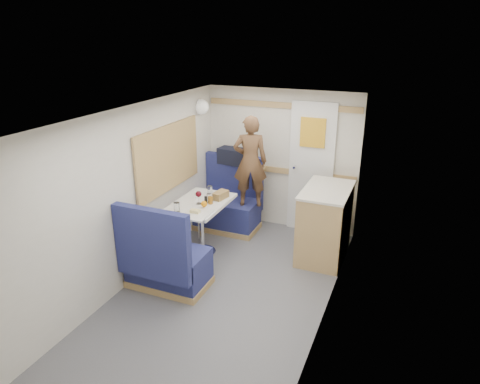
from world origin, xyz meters
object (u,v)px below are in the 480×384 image
at_px(tray, 197,214).
at_px(wine_glass, 199,195).
at_px(tumbler_left, 177,207).
at_px(dome_light, 201,107).
at_px(orange_fruit, 204,204).
at_px(dinette_table, 201,213).
at_px(person, 250,162).
at_px(tumbler_mid, 210,190).
at_px(salt_grinder, 196,195).
at_px(cheese_block, 195,211).
at_px(pepper_grinder, 206,200).
at_px(galley_counter, 325,222).
at_px(duffel_bag, 235,156).
at_px(bench_far, 229,208).
at_px(bread_loaf, 220,195).
at_px(beer_glass, 210,200).
at_px(tumbler_right, 209,198).
at_px(bench_near, 165,264).

bearing_deg(tray, wine_glass, 114.19).
relative_size(tray, tumbler_left, 3.22).
bearing_deg(dome_light, orange_fruit, -62.43).
relative_size(dinette_table, person, 0.73).
bearing_deg(tumbler_mid, salt_grinder, -113.15).
distance_m(dinette_table, orange_fruit, 0.30).
distance_m(cheese_block, tumbler_mid, 0.68).
xyz_separation_m(tray, pepper_grinder, (-0.06, 0.35, 0.04)).
bearing_deg(cheese_block, galley_counter, 33.89).
bearing_deg(salt_grinder, duffel_bag, 84.18).
xyz_separation_m(dome_light, tray, (0.54, -1.21, -1.02)).
bearing_deg(tumbler_left, bench_far, 84.72).
height_order(pepper_grinder, bread_loaf, pepper_grinder).
xyz_separation_m(bench_far, orange_fruit, (0.14, -1.02, 0.48)).
xyz_separation_m(person, beer_glass, (-0.23, -0.76, -0.31)).
height_order(galley_counter, cheese_block, galley_counter).
bearing_deg(tumbler_right, bench_far, 97.50).
relative_size(tray, tumbler_mid, 3.48).
xyz_separation_m(beer_glass, bread_loaf, (0.04, 0.20, -0.00)).
xyz_separation_m(wine_glass, bread_loaf, (0.17, 0.26, -0.08)).
distance_m(bench_far, tumbler_left, 1.33).
height_order(tray, wine_glass, wine_glass).
distance_m(bench_far, dome_light, 1.50).
relative_size(tray, bread_loaf, 1.69).
xyz_separation_m(orange_fruit, cheese_block, (-0.02, -0.20, -0.02)).
height_order(galley_counter, pepper_grinder, galley_counter).
bearing_deg(bread_loaf, tumbler_mid, 153.30).
height_order(dinette_table, tumbler_right, tumbler_right).
height_order(bench_near, pepper_grinder, bench_near).
xyz_separation_m(wine_glass, tumbler_left, (-0.12, -0.32, -0.06)).
bearing_deg(galley_counter, person, 168.79).
bearing_deg(dome_light, tumbler_mid, -55.63).
distance_m(bench_near, tumbler_mid, 1.27).
distance_m(person, beer_glass, 0.86).
bearing_deg(tumbler_right, tumbler_left, -117.84).
bearing_deg(tray, galley_counter, 34.72).
bearing_deg(wine_glass, cheese_block, -69.82).
height_order(wine_glass, bread_loaf, wine_glass).
height_order(dome_light, tray, dome_light).
relative_size(dome_light, beer_glass, 2.13).
distance_m(dome_light, tumbler_right, 1.36).
height_order(bench_far, tray, bench_far).
bearing_deg(dinette_table, tumbler_right, 23.18).
bearing_deg(tumbler_right, galley_counter, 20.33).
xyz_separation_m(dinette_table, wine_glass, (0.01, -0.05, 0.28)).
bearing_deg(salt_grinder, cheese_block, -62.62).
xyz_separation_m(tray, orange_fruit, (-0.01, 0.21, 0.05)).
bearing_deg(wine_glass, orange_fruit, -39.31).
relative_size(galley_counter, tumbler_mid, 8.49).
bearing_deg(tumbler_left, person, 67.11).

